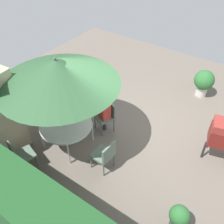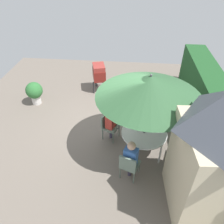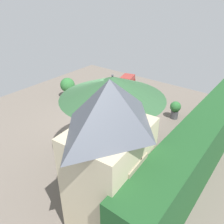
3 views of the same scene
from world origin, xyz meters
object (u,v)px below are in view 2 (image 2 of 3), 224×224
(garden_shed, at_px, (209,156))
(chair_far_side, at_px, (129,165))
(patio_umbrella, at_px, (150,87))
(chair_toward_hedge, at_px, (188,149))
(patio_table, at_px, (144,134))
(chair_toward_house, at_px, (145,112))
(potted_plant_by_shed, at_px, (153,85))
(person_in_red, at_px, (111,119))
(bbq_grill, at_px, (99,73))
(chair_near_shed, at_px, (109,125))
(potted_plant_by_grill, at_px, (34,92))
(person_in_blue, at_px, (131,156))

(garden_shed, relative_size, chair_far_side, 3.66)
(patio_umbrella, relative_size, chair_toward_hedge, 3.13)
(patio_table, distance_m, chair_toward_house, 1.32)
(potted_plant_by_shed, relative_size, person_in_red, 0.56)
(bbq_grill, bearing_deg, chair_near_shed, 14.02)
(chair_far_side, xyz_separation_m, potted_plant_by_grill, (-3.25, -3.86, 0.03))
(garden_shed, relative_size, person_in_blue, 2.62)
(person_in_blue, bearing_deg, patio_table, 159.49)
(chair_toward_hedge, distance_m, potted_plant_by_shed, 3.80)
(patio_table, distance_m, chair_near_shed, 1.23)
(patio_table, xyz_separation_m, person_in_red, (-0.46, -1.04, 0.11))
(person_in_blue, bearing_deg, chair_near_shed, -153.43)
(chair_near_shed, height_order, person_in_blue, person_in_blue)
(chair_far_side, distance_m, person_in_red, 1.69)
(bbq_grill, distance_m, chair_toward_hedge, 4.93)
(bbq_grill, relative_size, chair_near_shed, 1.33)
(chair_near_shed, bearing_deg, potted_plant_by_shed, 151.18)
(patio_umbrella, height_order, person_in_red, patio_umbrella)
(chair_near_shed, distance_m, chair_toward_hedge, 2.51)
(potted_plant_by_shed, xyz_separation_m, potted_plant_by_grill, (1.20, -4.73, 0.14))
(chair_far_side, relative_size, potted_plant_by_shed, 1.27)
(potted_plant_by_shed, bearing_deg, garden_shed, 8.46)
(patio_table, height_order, potted_plant_by_grill, potted_plant_by_grill)
(patio_umbrella, xyz_separation_m, bbq_grill, (-3.47, -1.86, -1.45))
(chair_near_shed, relative_size, chair_toward_house, 1.00)
(patio_umbrella, distance_m, potted_plant_by_shed, 3.89)
(potted_plant_by_grill, bearing_deg, potted_plant_by_shed, 104.21)
(patio_umbrella, distance_m, chair_near_shed, 2.16)
(person_in_red, bearing_deg, person_in_blue, 24.63)
(garden_shed, relative_size, bbq_grill, 2.75)
(potted_plant_by_shed, xyz_separation_m, person_in_blue, (4.37, -0.84, 0.37))
(garden_shed, distance_m, potted_plant_by_shed, 5.23)
(chair_far_side, relative_size, chair_toward_hedge, 1.00)
(chair_toward_hedge, bearing_deg, patio_umbrella, -105.70)
(bbq_grill, relative_size, chair_toward_hedge, 1.33)
(potted_plant_by_grill, bearing_deg, chair_far_side, 49.94)
(patio_umbrella, height_order, chair_toward_hedge, patio_umbrella)
(bbq_grill, bearing_deg, patio_umbrella, 28.20)
(chair_toward_hedge, bearing_deg, potted_plant_by_grill, -114.62)
(garden_shed, height_order, potted_plant_by_shed, garden_shed)
(chair_near_shed, xyz_separation_m, person_in_blue, (1.49, 0.75, 0.26))
(bbq_grill, bearing_deg, chair_far_side, 17.79)
(bbq_grill, height_order, person_in_red, person_in_red)
(bbq_grill, xyz_separation_m, person_in_blue, (4.47, 1.49, -0.06))
(bbq_grill, distance_m, chair_far_side, 4.79)
(patio_table, height_order, patio_umbrella, patio_umbrella)
(garden_shed, distance_m, potted_plant_by_grill, 6.77)
(garden_shed, xyz_separation_m, chair_far_side, (-0.57, -1.61, -1.16))
(chair_toward_hedge, xyz_separation_m, person_in_red, (-0.81, -2.28, 0.26))
(patio_table, bearing_deg, potted_plant_by_shed, 172.17)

